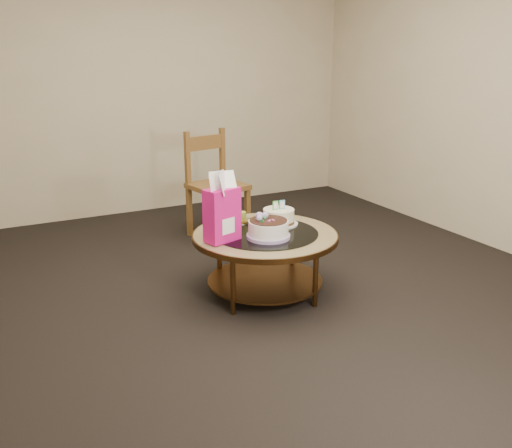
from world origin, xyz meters
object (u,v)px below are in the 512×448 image
decorated_cake (268,230)px  cream_cake (279,217)px  dining_chair (215,184)px  gift_bag (222,208)px  coffee_table (265,243)px

decorated_cake → cream_cake: size_ratio=1.05×
dining_chair → gift_bag: bearing=-122.7°
coffee_table → cream_cake: (0.18, 0.12, 0.14)m
decorated_cake → dining_chair: dining_chair is taller
coffee_table → cream_cake: 0.25m
decorated_cake → gift_bag: 0.36m
decorated_cake → gift_bag: (-0.30, 0.09, 0.17)m
cream_cake → dining_chair: size_ratio=0.29×
cream_cake → gift_bag: (-0.51, -0.14, 0.17)m
coffee_table → dining_chair: size_ratio=1.05×
coffee_table → decorated_cake: size_ratio=3.45×
cream_cake → coffee_table: bearing=-140.9°
gift_bag → dining_chair: bearing=52.1°
decorated_cake → gift_bag: bearing=163.1°
cream_cake → decorated_cake: bearing=-128.3°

